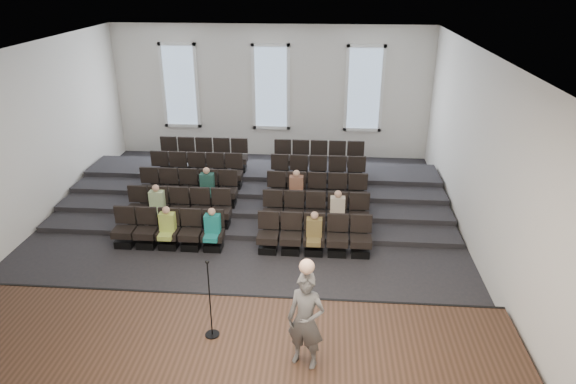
# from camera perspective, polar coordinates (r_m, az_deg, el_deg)

# --- Properties ---
(ground) EXTENTS (14.00, 14.00, 0.00)m
(ground) POSITION_cam_1_polar(r_m,az_deg,el_deg) (14.20, -4.87, -5.26)
(ground) COLOR black
(ground) RESTS_ON ground
(ceiling) EXTENTS (12.00, 14.00, 0.02)m
(ceiling) POSITION_cam_1_polar(r_m,az_deg,el_deg) (12.58, -5.67, 15.15)
(ceiling) COLOR white
(ceiling) RESTS_ON ground
(wall_back) EXTENTS (12.00, 0.04, 5.00)m
(wall_back) POSITION_cam_1_polar(r_m,az_deg,el_deg) (19.88, -1.88, 11.01)
(wall_back) COLOR silver
(wall_back) RESTS_ON ground
(wall_front) EXTENTS (12.00, 0.04, 5.00)m
(wall_front) POSITION_cam_1_polar(r_m,az_deg,el_deg) (7.14, -14.76, -14.75)
(wall_front) COLOR silver
(wall_front) RESTS_ON ground
(wall_left) EXTENTS (0.04, 14.00, 5.00)m
(wall_left) POSITION_cam_1_polar(r_m,az_deg,el_deg) (15.37, -28.03, 4.41)
(wall_left) COLOR silver
(wall_left) RESTS_ON ground
(wall_right) EXTENTS (0.04, 14.00, 5.00)m
(wall_right) POSITION_cam_1_polar(r_m,az_deg,el_deg) (13.55, 20.78, 3.37)
(wall_right) COLOR silver
(wall_right) RESTS_ON ground
(stage) EXTENTS (11.80, 3.60, 0.50)m
(stage) POSITION_cam_1_polar(r_m,az_deg,el_deg) (9.97, -9.76, -18.18)
(stage) COLOR #442A1D
(stage) RESTS_ON ground
(stage_lip) EXTENTS (11.80, 0.06, 0.52)m
(stage_lip) POSITION_cam_1_polar(r_m,az_deg,el_deg) (11.31, -7.62, -12.27)
(stage_lip) COLOR black
(stage_lip) RESTS_ON ground
(risers) EXTENTS (11.80, 4.80, 0.60)m
(risers) POSITION_cam_1_polar(r_m,az_deg,el_deg) (16.94, -3.21, 0.49)
(risers) COLOR black
(risers) RESTS_ON ground
(seating_rows) EXTENTS (6.80, 4.70, 1.67)m
(seating_rows) POSITION_cam_1_polar(r_m,az_deg,el_deg) (15.26, -4.05, -0.23)
(seating_rows) COLOR black
(seating_rows) RESTS_ON ground
(windows) EXTENTS (8.44, 0.10, 3.24)m
(windows) POSITION_cam_1_polar(r_m,az_deg,el_deg) (19.77, -1.91, 11.53)
(windows) COLOR white
(windows) RESTS_ON wall_back
(audience) EXTENTS (5.45, 2.64, 1.10)m
(audience) POSITION_cam_1_polar(r_m,az_deg,el_deg) (14.12, -5.20, -1.77)
(audience) COLOR #ACC24D
(audience) RESTS_ON seating_rows
(speaker) EXTENTS (0.76, 0.62, 1.80)m
(speaker) POSITION_cam_1_polar(r_m,az_deg,el_deg) (8.90, 2.01, -14.08)
(speaker) COLOR #545250
(speaker) RESTS_ON stage
(mic_stand) EXTENTS (0.27, 0.27, 1.63)m
(mic_stand) POSITION_cam_1_polar(r_m,az_deg,el_deg) (9.84, -8.57, -13.22)
(mic_stand) COLOR black
(mic_stand) RESTS_ON stage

